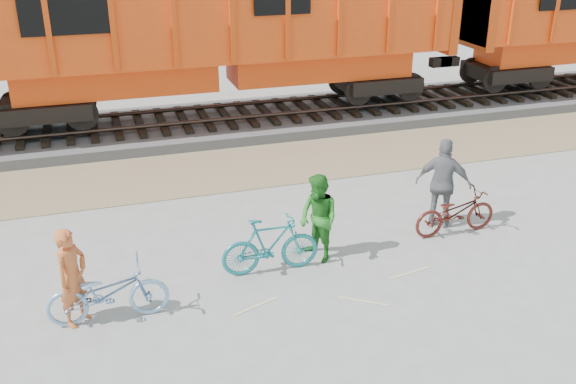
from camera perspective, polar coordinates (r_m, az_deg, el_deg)
name	(u,v)px	position (r m, az deg, el deg)	size (l,w,h in m)	color
ground	(297,274)	(11.90, 0.81, -7.29)	(120.00, 120.00, 0.00)	#9E9E99
gravel_strip	(231,169)	(16.68, -5.13, 2.09)	(120.00, 3.00, 0.02)	#93795B
ballast_bed	(205,124)	(19.88, -7.39, 6.00)	(120.00, 4.00, 0.30)	slate
track	(204,114)	(19.78, -7.44, 6.89)	(120.00, 2.60, 0.24)	black
hopper_car_center	(221,28)	(19.32, -6.00, 14.28)	(14.00, 3.13, 4.65)	black
bicycle_blue	(108,293)	(10.81, -15.74, -8.60)	(0.68, 1.94, 1.02)	#80AAD6
bicycle_teal	(270,245)	(11.72, -1.58, -4.75)	(0.51, 1.82, 1.09)	#1B7880
bicycle_maroon	(455,212)	(13.56, 14.65, -1.75)	(0.63, 1.81, 0.95)	#531C16
person_solo	(72,277)	(10.75, -18.62, -7.17)	(0.61, 0.40, 1.67)	#C7602E
person_man	(318,218)	(12.03, 2.73, -2.35)	(0.83, 0.64, 1.70)	#247421
person_woman	(443,184)	(13.62, 13.64, 0.73)	(1.13, 0.47, 1.93)	slate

